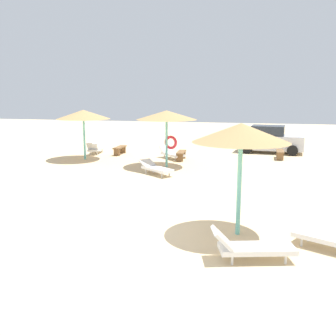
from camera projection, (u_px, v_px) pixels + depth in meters
ground_plane at (143, 231)px, 10.72m from camera, size 80.00×80.00×0.00m
parasol_0 at (167, 116)px, 19.46m from camera, size 3.07×3.07×2.88m
parasol_1 at (241, 133)px, 9.94m from camera, size 2.53×2.53×2.99m
parasol_4 at (83, 115)px, 21.71m from camera, size 3.01×3.01×2.81m
lounger_0 at (156, 168)px, 18.05m from camera, size 1.91×1.67×0.61m
lounger_1 at (251, 247)px, 8.77m from camera, size 1.97×1.12×0.76m
lounger_4 at (96, 148)px, 24.25m from camera, size 0.90×1.94×0.77m
lounger_5 at (172, 153)px, 22.30m from camera, size 1.78×1.80×0.70m
lounger_6 at (336, 239)px, 9.27m from camera, size 1.99×1.45×0.63m
bench_0 at (181, 154)px, 21.92m from camera, size 0.49×1.52×0.49m
bench_1 at (280, 153)px, 22.30m from camera, size 0.42×1.50×0.49m
bench_2 at (120, 149)px, 23.90m from camera, size 0.42×1.50×0.49m
parked_car at (270, 140)px, 24.52m from camera, size 4.14×2.28×1.72m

